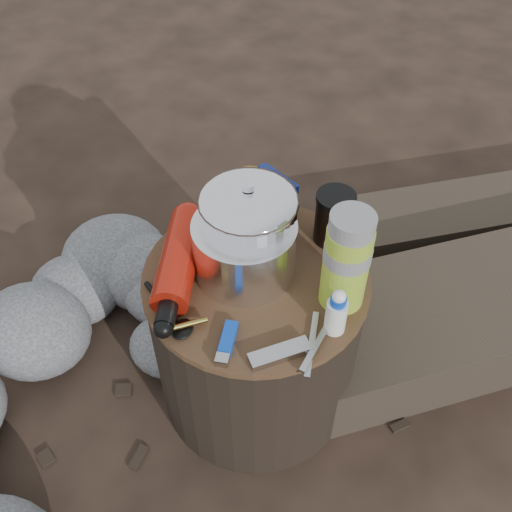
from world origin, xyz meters
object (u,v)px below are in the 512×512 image
at_px(fuel_bottle, 179,260).
at_px(travel_mug, 334,218).
at_px(stump, 256,337).
at_px(thermos, 346,261).
at_px(camping_pot, 249,225).

bearing_deg(fuel_bottle, travel_mug, 21.92).
bearing_deg(travel_mug, stump, -122.26).
bearing_deg(fuel_bottle, stump, 0.28).
bearing_deg(thermos, fuel_bottle, -168.56).
xyz_separation_m(camping_pot, travel_mug, (0.14, 0.12, -0.04)).
height_order(camping_pot, fuel_bottle, camping_pot).
bearing_deg(camping_pot, stump, -50.27).
height_order(stump, camping_pot, camping_pot).
bearing_deg(camping_pot, thermos, -7.29).
xyz_separation_m(camping_pot, thermos, (0.21, -0.03, 0.01)).
bearing_deg(travel_mug, camping_pot, -137.86).
xyz_separation_m(fuel_bottle, travel_mug, (0.25, 0.21, 0.02)).
relative_size(fuel_bottle, thermos, 1.42).
bearing_deg(thermos, camping_pot, 172.71).
relative_size(fuel_bottle, travel_mug, 2.61).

